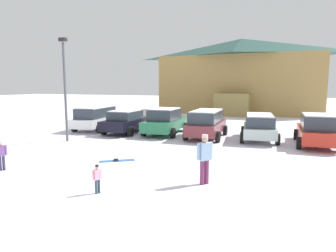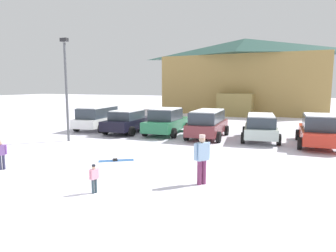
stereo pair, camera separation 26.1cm
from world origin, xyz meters
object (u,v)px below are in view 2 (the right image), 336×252
object	(u,v)px
parked_green_coupe	(167,121)
pair_of_skis	(116,160)
parked_silver_wagon	(261,126)
lamp_post	(66,84)
parked_black_sedan	(128,121)
parked_red_sedan	(318,130)
parked_maroon_van	(208,123)
skier_child_in_purple_jacket	(1,153)
parked_white_suv	(98,117)
skier_child_in_pink_snowsuit	(94,177)
skier_adult_in_blue_parka	(202,156)
ski_lodge	(244,76)

from	to	relation	value
parked_green_coupe	pair_of_skis	bearing A→B (deg)	-84.04
parked_silver_wagon	pair_of_skis	world-z (taller)	parked_silver_wagon
parked_green_coupe	lamp_post	world-z (taller)	lamp_post
parked_black_sedan	parked_red_sedan	size ratio (longest dim) A/B	0.98
parked_maroon_van	pair_of_skis	size ratio (longest dim) A/B	3.16
skier_child_in_purple_jacket	parked_white_suv	bearing A→B (deg)	105.79
parked_white_suv	parked_black_sedan	world-z (taller)	parked_white_suv
parked_maroon_van	skier_child_in_pink_snowsuit	world-z (taller)	parked_maroon_van
skier_adult_in_blue_parka	skier_child_in_pink_snowsuit	world-z (taller)	skier_adult_in_blue_parka
parked_green_coupe	lamp_post	bearing A→B (deg)	-133.64
parked_white_suv	skier_child_in_pink_snowsuit	size ratio (longest dim) A/B	5.40
parked_red_sedan	lamp_post	distance (m)	14.24
parked_silver_wagon	parked_green_coupe	bearing A→B (deg)	179.70
parked_silver_wagon	skier_adult_in_blue_parka	bearing A→B (deg)	-96.09
parked_white_suv	skier_child_in_pink_snowsuit	world-z (taller)	parked_white_suv
parked_silver_wagon	ski_lodge	bearing A→B (deg)	101.93
parked_maroon_van	parked_silver_wagon	xyz separation A→B (m)	(3.13, 0.33, -0.08)
parked_silver_wagon	skier_child_in_purple_jacket	world-z (taller)	parked_silver_wagon
ski_lodge	parked_silver_wagon	size ratio (longest dim) A/B	4.33
parked_red_sedan	pair_of_skis	xyz separation A→B (m)	(-8.31, -6.97, -0.84)
parked_red_sedan	skier_child_in_pink_snowsuit	size ratio (longest dim) A/B	5.28
parked_silver_wagon	parked_black_sedan	bearing A→B (deg)	-177.57
parked_maroon_van	parked_red_sedan	world-z (taller)	parked_maroon_van
parked_white_suv	parked_maroon_van	world-z (taller)	parked_maroon_van
parked_green_coupe	skier_child_in_pink_snowsuit	xyz separation A→B (m)	(2.31, -11.09, -0.37)
ski_lodge	parked_maroon_van	distance (m)	18.81
skier_adult_in_blue_parka	parked_green_coupe	bearing A→B (deg)	119.41
parked_red_sedan	lamp_post	world-z (taller)	lamp_post
ski_lodge	parked_white_suv	world-z (taller)	ski_lodge
skier_child_in_pink_snowsuit	pair_of_skis	bearing A→B (deg)	113.03
parked_silver_wagon	skier_child_in_purple_jacket	bearing A→B (deg)	-129.87
parked_green_coupe	skier_adult_in_blue_parka	xyz separation A→B (m)	(5.09, -9.04, 0.07)
ski_lodge	parked_maroon_van	world-z (taller)	ski_lodge
skier_child_in_purple_jacket	pair_of_skis	bearing A→B (deg)	40.56
parked_silver_wagon	parked_maroon_van	bearing A→B (deg)	-174.08
parked_silver_wagon	pair_of_skis	distance (m)	9.17
skier_adult_in_blue_parka	lamp_post	xyz separation A→B (m)	(-9.44, 4.48, 2.36)
skier_child_in_pink_snowsuit	lamp_post	size ratio (longest dim) A/B	0.15
parked_black_sedan	parked_green_coupe	bearing A→B (deg)	8.41
ski_lodge	parked_maroon_van	size ratio (longest dim) A/B	4.18
parked_black_sedan	parked_maroon_van	distance (m)	5.66
parked_black_sedan	parked_silver_wagon	xyz separation A→B (m)	(8.79, 0.37, 0.04)
parked_red_sedan	pair_of_skis	bearing A→B (deg)	-139.99
lamp_post	parked_silver_wagon	bearing A→B (deg)	23.52
skier_child_in_pink_snowsuit	pair_of_skis	size ratio (longest dim) A/B	0.63
ski_lodge	lamp_post	world-z (taller)	ski_lodge
parked_red_sedan	skier_child_in_purple_jacket	size ratio (longest dim) A/B	4.05
parked_green_coupe	skier_child_in_purple_jacket	bearing A→B (deg)	-103.95
parked_red_sedan	skier_child_in_pink_snowsuit	bearing A→B (deg)	-122.65
ski_lodge	parked_maroon_van	bearing A→B (deg)	-87.83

